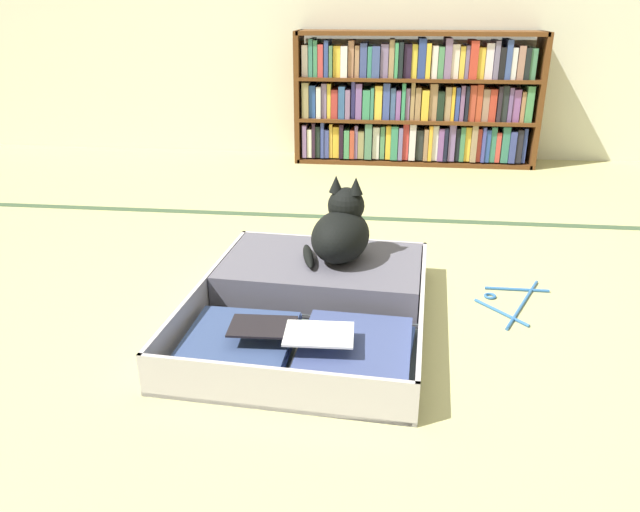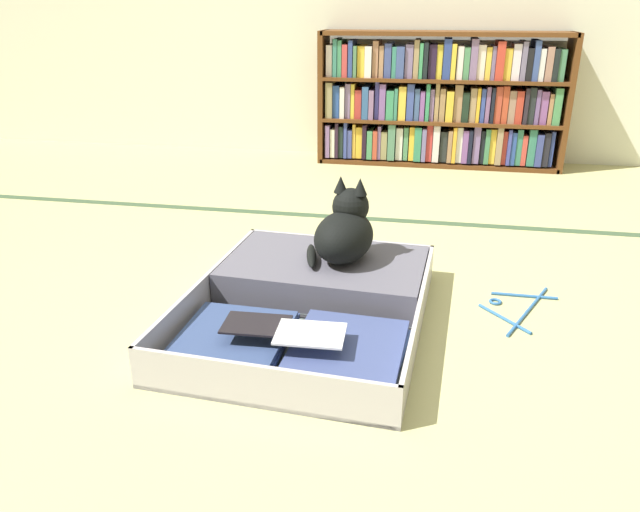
{
  "view_description": "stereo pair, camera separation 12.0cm",
  "coord_description": "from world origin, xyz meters",
  "px_view_note": "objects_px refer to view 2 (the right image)",
  "views": [
    {
      "loc": [
        0.08,
        -1.47,
        0.9
      ],
      "look_at": [
        -0.11,
        0.2,
        0.2
      ],
      "focal_mm": 33.76,
      "sensor_mm": 36.0,
      "label": 1
    },
    {
      "loc": [
        0.2,
        -1.45,
        0.9
      ],
      "look_at": [
        -0.11,
        0.2,
        0.2
      ],
      "focal_mm": 33.76,
      "sensor_mm": 36.0,
      "label": 2
    }
  ],
  "objects_px": {
    "bookshelf": "(440,102)",
    "clothes_hanger": "(517,307)",
    "open_suitcase": "(315,298)",
    "black_cat": "(345,231)"
  },
  "relations": [
    {
      "from": "open_suitcase",
      "to": "black_cat",
      "type": "height_order",
      "value": "black_cat"
    },
    {
      "from": "bookshelf",
      "to": "clothes_hanger",
      "type": "relative_size",
      "value": 4.01
    },
    {
      "from": "bookshelf",
      "to": "black_cat",
      "type": "bearing_deg",
      "value": -98.79
    },
    {
      "from": "black_cat",
      "to": "clothes_hanger",
      "type": "bearing_deg",
      "value": -2.89
    },
    {
      "from": "bookshelf",
      "to": "open_suitcase",
      "type": "xyz_separation_m",
      "value": [
        -0.36,
        -2.04,
        -0.32
      ]
    },
    {
      "from": "bookshelf",
      "to": "clothes_hanger",
      "type": "distance_m",
      "value": 1.95
    },
    {
      "from": "black_cat",
      "to": "clothes_hanger",
      "type": "height_order",
      "value": "black_cat"
    },
    {
      "from": "bookshelf",
      "to": "clothes_hanger",
      "type": "height_order",
      "value": "bookshelf"
    },
    {
      "from": "black_cat",
      "to": "clothes_hanger",
      "type": "distance_m",
      "value": 0.6
    },
    {
      "from": "open_suitcase",
      "to": "clothes_hanger",
      "type": "relative_size",
      "value": 2.58
    }
  ]
}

